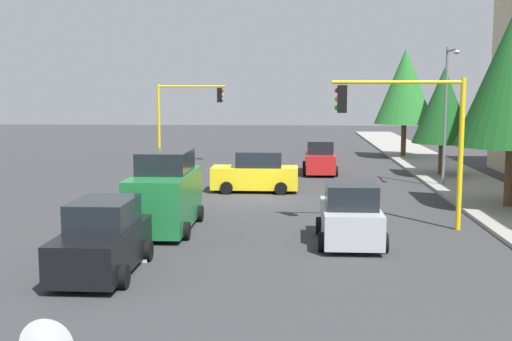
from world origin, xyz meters
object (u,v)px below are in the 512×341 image
(traffic_signal_far_right, at_px, (186,107))
(traffic_signal_near_left, at_px, (408,122))
(car_red, at_px, (320,159))
(tree_roadside_far, at_px, (405,86))
(car_yellow, at_px, (256,173))
(street_lamp_curbside, at_px, (448,101))
(car_silver, at_px, (350,216))
(tree_roadside_mid, at_px, (443,106))
(delivery_van_green, at_px, (165,194))
(car_black, at_px, (102,240))

(traffic_signal_far_right, bearing_deg, traffic_signal_near_left, 29.41)
(traffic_signal_far_right, height_order, car_red, traffic_signal_far_right)
(tree_roadside_far, height_order, car_yellow, tree_roadside_far)
(street_lamp_curbside, distance_m, car_red, 8.72)
(street_lamp_curbside, height_order, car_silver, street_lamp_curbside)
(tree_roadside_mid, bearing_deg, traffic_signal_near_left, -17.30)
(delivery_van_green, bearing_deg, car_black, -6.15)
(street_lamp_curbside, height_order, tree_roadside_far, tree_roadside_far)
(traffic_signal_near_left, relative_size, car_black, 1.27)
(street_lamp_curbside, distance_m, car_silver, 13.60)
(street_lamp_curbside, height_order, delivery_van_green, street_lamp_curbside)
(car_yellow, bearing_deg, tree_roadside_mid, 120.54)
(tree_roadside_far, height_order, car_red, tree_roadside_far)
(street_lamp_curbside, relative_size, car_red, 1.72)
(tree_roadside_mid, bearing_deg, car_black, -33.79)
(car_yellow, xyz_separation_m, car_red, (-6.87, 3.33, -0.00))
(car_silver, bearing_deg, tree_roadside_far, 167.18)
(street_lamp_curbside, bearing_deg, tree_roadside_far, 178.81)
(tree_roadside_mid, bearing_deg, car_yellow, -59.46)
(car_yellow, bearing_deg, car_black, -12.98)
(delivery_van_green, distance_m, car_yellow, 9.02)
(traffic_signal_far_right, distance_m, tree_roadside_mid, 16.75)
(car_silver, bearing_deg, traffic_signal_far_right, -157.63)
(tree_roadside_mid, xyz_separation_m, car_yellow, (6.00, -10.17, -3.13))
(tree_roadside_far, bearing_deg, car_red, -34.80)
(tree_roadside_far, xyz_separation_m, car_yellow, (16.00, -9.67, -4.25))
(tree_roadside_far, relative_size, car_silver, 2.09)
(traffic_signal_near_left, relative_size, traffic_signal_far_right, 1.01)
(car_silver, height_order, car_black, same)
(traffic_signal_near_left, distance_m, car_silver, 4.23)
(car_silver, bearing_deg, car_yellow, -160.19)
(car_black, bearing_deg, tree_roadside_mid, 146.21)
(car_yellow, bearing_deg, traffic_signal_near_left, 35.99)
(traffic_signal_near_left, relative_size, car_silver, 1.42)
(car_silver, relative_size, car_red, 0.92)
(traffic_signal_near_left, xyz_separation_m, car_silver, (2.26, -2.12, -2.89))
(tree_roadside_far, xyz_separation_m, tree_roadside_mid, (10.00, 0.50, -1.12))
(traffic_signal_far_right, relative_size, tree_roadside_far, 0.67)
(street_lamp_curbside, relative_size, car_yellow, 1.68)
(car_yellow, height_order, car_silver, same)
(street_lamp_curbside, bearing_deg, traffic_signal_near_left, -20.32)
(car_black, bearing_deg, car_silver, 118.55)
(tree_roadside_mid, distance_m, delivery_van_green, 19.63)
(traffic_signal_far_right, relative_size, car_red, 1.30)
(traffic_signal_far_right, height_order, delivery_van_green, traffic_signal_far_right)
(tree_roadside_far, bearing_deg, traffic_signal_near_left, -9.14)
(traffic_signal_far_right, xyz_separation_m, car_black, (26.03, 2.23, -2.86))
(traffic_signal_near_left, height_order, traffic_signal_far_right, traffic_signal_near_left)
(street_lamp_curbside, bearing_deg, car_silver, -25.55)
(car_silver, bearing_deg, tree_roadside_mid, 158.28)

